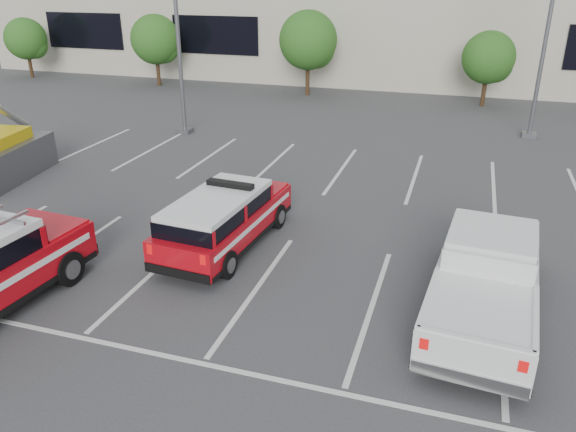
{
  "coord_description": "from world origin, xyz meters",
  "views": [
    {
      "loc": [
        4.13,
        -10.54,
        6.8
      ],
      "look_at": [
        0.14,
        2.01,
        1.05
      ],
      "focal_mm": 35.0,
      "sensor_mm": 36.0,
      "label": 1
    }
  ],
  "objects_px": {
    "tree_left": "(157,41)",
    "fire_chief_suv": "(225,223)",
    "light_pole_left": "(176,13)",
    "light_pole_mid": "(550,14)",
    "convention_building": "(419,4)",
    "tree_far_left": "(27,40)",
    "tree_mid_right": "(490,59)",
    "white_pickup": "(485,284)",
    "tree_mid_left": "(310,42)"
  },
  "relations": [
    {
      "from": "light_pole_left",
      "to": "light_pole_mid",
      "type": "xyz_separation_m",
      "value": [
        15.0,
        4.0,
        0.0
      ]
    },
    {
      "from": "tree_mid_right",
      "to": "light_pole_mid",
      "type": "xyz_separation_m",
      "value": [
        1.91,
        -6.05,
        2.68
      ]
    },
    {
      "from": "convention_building",
      "to": "white_pickup",
      "type": "distance_m",
      "value": 31.92
    },
    {
      "from": "tree_left",
      "to": "tree_mid_right",
      "type": "distance_m",
      "value": 20.0
    },
    {
      "from": "tree_left",
      "to": "fire_chief_suv",
      "type": "relative_size",
      "value": 0.88
    },
    {
      "from": "tree_mid_left",
      "to": "tree_mid_right",
      "type": "bearing_deg",
      "value": -0.0
    },
    {
      "from": "tree_mid_right",
      "to": "tree_left",
      "type": "bearing_deg",
      "value": 180.0
    },
    {
      "from": "tree_far_left",
      "to": "light_pole_left",
      "type": "bearing_deg",
      "value": -30.71
    },
    {
      "from": "tree_mid_right",
      "to": "light_pole_left",
      "type": "relative_size",
      "value": 0.39
    },
    {
      "from": "light_pole_left",
      "to": "light_pole_mid",
      "type": "relative_size",
      "value": 1.0
    },
    {
      "from": "tree_far_left",
      "to": "light_pole_mid",
      "type": "distance_m",
      "value": 32.59
    },
    {
      "from": "tree_left",
      "to": "light_pole_mid",
      "type": "distance_m",
      "value": 22.86
    },
    {
      "from": "fire_chief_suv",
      "to": "tree_far_left",
      "type": "bearing_deg",
      "value": 143.53
    },
    {
      "from": "tree_mid_right",
      "to": "fire_chief_suv",
      "type": "xyz_separation_m",
      "value": [
        -6.66,
        -20.21,
        -1.8
      ]
    },
    {
      "from": "white_pickup",
      "to": "tree_mid_left",
      "type": "bearing_deg",
      "value": 119.47
    },
    {
      "from": "tree_far_left",
      "to": "light_pole_left",
      "type": "xyz_separation_m",
      "value": [
        16.91,
        -10.05,
        2.68
      ]
    },
    {
      "from": "tree_mid_left",
      "to": "light_pole_mid",
      "type": "relative_size",
      "value": 0.47
    },
    {
      "from": "fire_chief_suv",
      "to": "convention_building",
      "type": "bearing_deg",
      "value": 91.08
    },
    {
      "from": "tree_mid_right",
      "to": "tree_far_left",
      "type": "bearing_deg",
      "value": 180.0
    },
    {
      "from": "convention_building",
      "to": "tree_mid_left",
      "type": "distance_m",
      "value": 11.19
    },
    {
      "from": "tree_mid_left",
      "to": "light_pole_mid",
      "type": "distance_m",
      "value": 13.53
    },
    {
      "from": "tree_far_left",
      "to": "fire_chief_suv",
      "type": "relative_size",
      "value": 0.8
    },
    {
      "from": "fire_chief_suv",
      "to": "white_pickup",
      "type": "relative_size",
      "value": 0.85
    },
    {
      "from": "white_pickup",
      "to": "tree_left",
      "type": "bearing_deg",
      "value": 137.54
    },
    {
      "from": "tree_far_left",
      "to": "light_pole_left",
      "type": "height_order",
      "value": "light_pole_left"
    },
    {
      "from": "tree_far_left",
      "to": "light_pole_mid",
      "type": "bearing_deg",
      "value": -10.73
    },
    {
      "from": "tree_left",
      "to": "tree_mid_left",
      "type": "height_order",
      "value": "tree_mid_left"
    },
    {
      "from": "light_pole_mid",
      "to": "fire_chief_suv",
      "type": "xyz_separation_m",
      "value": [
        -8.57,
        -14.17,
        -4.49
      ]
    },
    {
      "from": "tree_left",
      "to": "light_pole_left",
      "type": "height_order",
      "value": "light_pole_left"
    },
    {
      "from": "tree_far_left",
      "to": "tree_mid_right",
      "type": "height_order",
      "value": "same"
    },
    {
      "from": "white_pickup",
      "to": "fire_chief_suv",
      "type": "bearing_deg",
      "value": 173.81
    },
    {
      "from": "tree_far_left",
      "to": "tree_mid_right",
      "type": "relative_size",
      "value": 1.0
    },
    {
      "from": "convention_building",
      "to": "light_pole_left",
      "type": "xyz_separation_m",
      "value": [
        -8.18,
        -19.86,
        0.47
      ]
    },
    {
      "from": "convention_building",
      "to": "tree_left",
      "type": "bearing_deg",
      "value": -146.95
    },
    {
      "from": "tree_mid_left",
      "to": "white_pickup",
      "type": "relative_size",
      "value": 0.82
    },
    {
      "from": "tree_left",
      "to": "fire_chief_suv",
      "type": "xyz_separation_m",
      "value": [
        13.34,
        -20.21,
        -2.07
      ]
    },
    {
      "from": "tree_far_left",
      "to": "tree_mid_left",
      "type": "xyz_separation_m",
      "value": [
        20.0,
        0.0,
        0.54
      ]
    },
    {
      "from": "tree_mid_left",
      "to": "light_pole_left",
      "type": "xyz_separation_m",
      "value": [
        -3.09,
        -10.05,
        2.14
      ]
    },
    {
      "from": "tree_left",
      "to": "tree_mid_left",
      "type": "distance_m",
      "value": 10.0
    },
    {
      "from": "tree_mid_left",
      "to": "white_pickup",
      "type": "height_order",
      "value": "tree_mid_left"
    },
    {
      "from": "tree_left",
      "to": "white_pickup",
      "type": "distance_m",
      "value": 29.35
    },
    {
      "from": "tree_far_left",
      "to": "fire_chief_suv",
      "type": "distance_m",
      "value": 30.93
    },
    {
      "from": "convention_building",
      "to": "fire_chief_suv",
      "type": "bearing_deg",
      "value": -93.33
    },
    {
      "from": "convention_building",
      "to": "tree_mid_right",
      "type": "height_order",
      "value": "convention_building"
    },
    {
      "from": "tree_left",
      "to": "light_pole_left",
      "type": "bearing_deg",
      "value": -55.48
    },
    {
      "from": "convention_building",
      "to": "tree_far_left",
      "type": "relative_size",
      "value": 15.04
    },
    {
      "from": "convention_building",
      "to": "fire_chief_suv",
      "type": "relative_size",
      "value": 12.02
    },
    {
      "from": "convention_building",
      "to": "light_pole_mid",
      "type": "distance_m",
      "value": 17.27
    },
    {
      "from": "tree_mid_left",
      "to": "white_pickup",
      "type": "bearing_deg",
      "value": -65.26
    },
    {
      "from": "tree_mid_right",
      "to": "white_pickup",
      "type": "distance_m",
      "value": 21.55
    }
  ]
}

